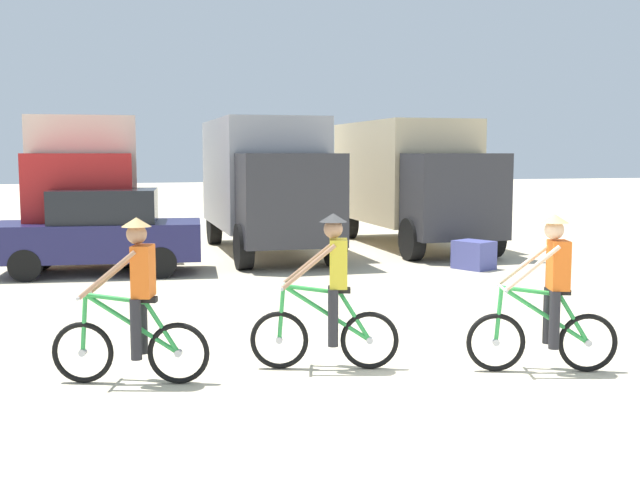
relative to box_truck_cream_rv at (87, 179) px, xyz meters
name	(u,v)px	position (x,y,z in m)	size (l,w,h in m)	color
ground_plane	(456,376)	(4.12, -12.37, -1.87)	(120.00, 120.00, 0.00)	beige
box_truck_cream_rv	(87,179)	(0.00, 0.00, 0.00)	(2.65, 6.84, 3.35)	beige
box_truck_grey_hauler	(266,178)	(4.31, -0.98, 0.00)	(2.47, 6.78, 3.35)	#9E9EA3
box_truck_tan_camper	(410,177)	(8.35, -0.61, 0.00)	(2.44, 6.77, 3.35)	#CCB78E
sedan_parked	(100,232)	(0.28, -3.49, -0.99)	(4.37, 2.22, 1.76)	#1E1E4C
cyclist_orange_shirt	(135,307)	(0.64, -11.68, -1.03)	(1.67, 0.68, 1.82)	black
cyclist_cowboy_hat	(330,297)	(2.83, -11.70, -1.03)	(1.68, 0.66, 1.82)	black
cyclist_near_camera	(548,299)	(5.20, -12.49, -1.03)	(1.67, 0.67, 1.82)	black
supply_crate	(474,255)	(8.08, -4.96, -1.57)	(0.61, 0.78, 0.62)	#4C5199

